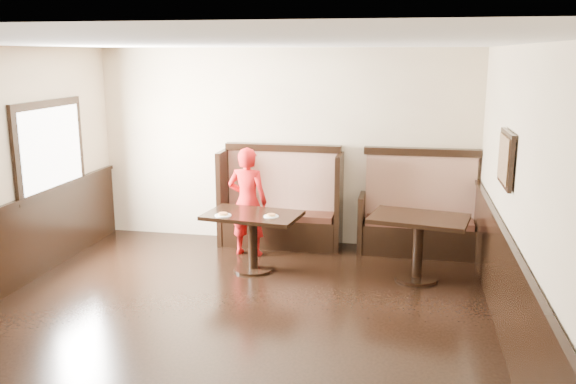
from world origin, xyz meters
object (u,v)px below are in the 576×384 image
(booth_main, at_px, (281,209))
(table_main, at_px, (253,227))
(child, at_px, (248,202))
(table_neighbor, at_px, (418,232))
(booth_neighbor, at_px, (419,219))

(booth_main, xyz_separation_m, table_main, (-0.13, -1.15, 0.05))
(child, bearing_deg, table_neighbor, 170.43)
(booth_main, height_order, booth_neighbor, same)
(table_neighbor, distance_m, child, 2.34)
(booth_main, bearing_deg, child, -122.68)
(table_main, xyz_separation_m, child, (-0.22, 0.60, 0.17))
(booth_neighbor, bearing_deg, table_neighbor, -91.34)
(table_main, distance_m, child, 0.66)
(child, bearing_deg, booth_main, -119.33)
(booth_main, distance_m, child, 0.69)
(booth_neighbor, bearing_deg, child, -166.58)
(booth_main, distance_m, table_neighbor, 2.21)
(booth_neighbor, xyz_separation_m, table_main, (-2.08, -1.15, 0.09))
(booth_main, distance_m, booth_neighbor, 1.95)
(booth_main, bearing_deg, table_main, -96.55)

